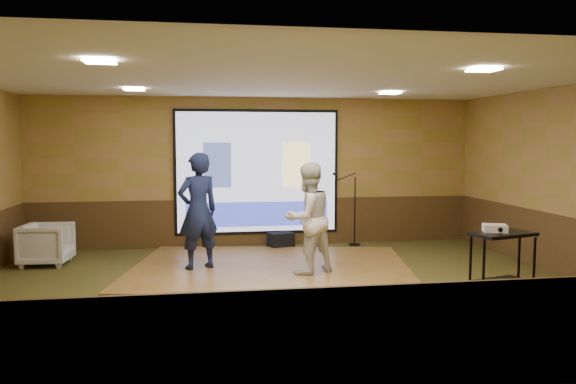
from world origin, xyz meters
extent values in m
plane|color=#253116|center=(0.00, 0.00, 0.00)|extent=(9.00, 9.00, 0.00)
cube|color=#A47C44|center=(0.00, 3.50, 1.50)|extent=(9.00, 0.04, 3.00)
cube|color=#A47C44|center=(0.00, -3.50, 1.50)|extent=(9.00, 0.04, 3.00)
cube|color=#A47C44|center=(4.50, 0.00, 1.50)|extent=(0.04, 7.00, 3.00)
cube|color=white|center=(0.00, 0.00, 3.00)|extent=(9.00, 7.00, 0.04)
cube|color=#433116|center=(0.00, 3.48, 0.47)|extent=(9.00, 0.04, 0.95)
cube|color=#433116|center=(0.00, -3.48, 0.47)|extent=(9.00, 0.04, 0.95)
cube|color=#433116|center=(4.48, 0.00, 0.47)|extent=(0.04, 7.00, 0.95)
cube|color=black|center=(0.00, 3.45, 1.50)|extent=(3.32, 0.03, 2.52)
cube|color=silver|center=(0.00, 3.42, 1.50)|extent=(3.20, 0.02, 2.40)
cube|color=#3B4A82|center=(-0.80, 3.40, 1.65)|extent=(0.55, 0.01, 0.90)
cube|color=#FFEE93|center=(0.80, 3.40, 1.65)|extent=(0.55, 0.01, 0.90)
cube|color=blue|center=(0.00, 3.40, 0.65)|extent=(2.88, 0.01, 0.50)
cube|color=#FFE7BF|center=(-2.20, 1.80, 2.97)|extent=(0.32, 0.32, 0.02)
cube|color=#FFE7BF|center=(2.20, 1.80, 2.97)|extent=(0.32, 0.32, 0.02)
cube|color=#FFE7BF|center=(-2.20, -1.50, 2.97)|extent=(0.32, 0.32, 0.02)
cube|color=#FFE7BF|center=(2.20, -1.50, 2.97)|extent=(0.32, 0.32, 0.02)
cube|color=olive|center=(0.01, 1.36, 0.02)|extent=(5.13, 4.26, 0.03)
imported|color=#151D43|center=(-1.19, 1.40, 0.99)|extent=(0.82, 0.70, 1.91)
imported|color=silver|center=(0.52, 0.80, 0.91)|extent=(1.06, 0.98, 1.75)
cylinder|color=black|center=(2.50, -1.10, 0.43)|extent=(0.04, 0.04, 0.86)
cylinder|color=black|center=(3.22, -1.10, 0.43)|extent=(0.04, 0.04, 0.86)
cylinder|color=black|center=(2.50, -0.74, 0.43)|extent=(0.04, 0.04, 0.86)
cylinder|color=black|center=(3.22, -0.74, 0.43)|extent=(0.04, 0.04, 0.86)
cube|color=black|center=(2.86, -0.92, 0.88)|extent=(0.86, 0.45, 0.05)
cube|color=black|center=(2.86, -0.92, 0.23)|extent=(0.77, 0.41, 0.03)
cube|color=white|center=(2.78, -0.85, 0.95)|extent=(0.37, 0.34, 0.10)
cylinder|color=black|center=(1.96, 3.16, 0.01)|extent=(0.24, 0.24, 0.02)
cylinder|color=black|center=(1.96, 3.16, 0.70)|extent=(0.02, 0.02, 1.40)
cylinder|color=black|center=(1.76, 3.16, 1.40)|extent=(0.44, 0.02, 0.18)
cylinder|color=black|center=(1.54, 3.16, 1.48)|extent=(0.10, 0.05, 0.08)
imported|color=gray|center=(-3.77, 2.21, 0.36)|extent=(0.85, 0.83, 0.72)
cube|color=black|center=(0.43, 3.14, 0.15)|extent=(0.55, 0.44, 0.30)
camera|label=1|loc=(-1.18, -7.82, 2.13)|focal=35.00mm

